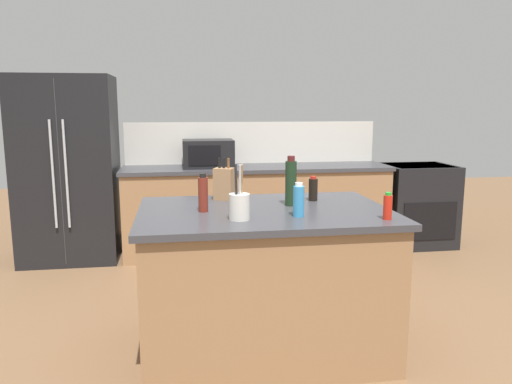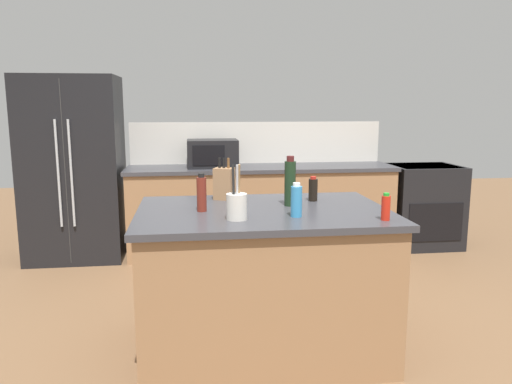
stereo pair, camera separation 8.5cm
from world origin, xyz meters
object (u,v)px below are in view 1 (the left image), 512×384
object	(u,v)px
refrigerator	(68,169)
microwave	(208,154)
wine_bottle	(291,182)
range_oven	(417,204)
vinegar_bottle	(203,194)
dish_soap_bottle	(299,201)
soy_sauce_bottle	(313,189)
hot_sauce_bottle	(388,207)
utensil_crock	(239,206)
knife_block	(224,183)

from	to	relation	value
refrigerator	microwave	xyz separation A→B (m)	(1.42, -0.05, 0.15)
microwave	wine_bottle	bearing A→B (deg)	-78.92
range_oven	wine_bottle	distance (m)	2.94
refrigerator	microwave	size ratio (longest dim) A/B	3.57
vinegar_bottle	dish_soap_bottle	size ratio (longest dim) A/B	1.17
soy_sauce_bottle	hot_sauce_bottle	distance (m)	0.68
vinegar_bottle	hot_sauce_bottle	xyz separation A→B (m)	(1.04, -0.38, -0.04)
range_oven	hot_sauce_bottle	world-z (taller)	hot_sauce_bottle
refrigerator	soy_sauce_bottle	world-z (taller)	refrigerator
refrigerator	utensil_crock	bearing A→B (deg)	-59.88
range_oven	hot_sauce_bottle	bearing A→B (deg)	-120.08
microwave	vinegar_bottle	distance (m)	2.21
knife_block	dish_soap_bottle	size ratio (longest dim) A/B	1.43
microwave	hot_sauce_bottle	bearing A→B (deg)	-71.34
vinegar_bottle	wine_bottle	xyz separation A→B (m)	(0.57, 0.10, 0.04)
refrigerator	wine_bottle	size ratio (longest dim) A/B	5.77
dish_soap_bottle	microwave	bearing A→B (deg)	99.00
soy_sauce_bottle	microwave	bearing A→B (deg)	107.00
range_oven	knife_block	xyz separation A→B (m)	(-2.37, -1.83, 0.59)
dish_soap_bottle	wine_bottle	bearing A→B (deg)	85.37
microwave	vinegar_bottle	xyz separation A→B (m)	(-0.16, -2.21, -0.03)
microwave	vinegar_bottle	world-z (taller)	microwave
knife_block	soy_sauce_bottle	distance (m)	0.61
refrigerator	knife_block	world-z (taller)	refrigerator
hot_sauce_bottle	knife_block	bearing A→B (deg)	139.16
refrigerator	range_oven	world-z (taller)	refrigerator
microwave	vinegar_bottle	size ratio (longest dim) A/B	2.21
range_oven	soy_sauce_bottle	distance (m)	2.70
utensil_crock	knife_block	bearing A→B (deg)	92.68
soy_sauce_bottle	wine_bottle	world-z (taller)	wine_bottle
soy_sauce_bottle	utensil_crock	bearing A→B (deg)	-139.08
range_oven	knife_block	bearing A→B (deg)	-142.28
refrigerator	microwave	world-z (taller)	refrigerator
microwave	dish_soap_bottle	xyz separation A→B (m)	(0.39, -2.43, -0.05)
knife_block	hot_sauce_bottle	bearing A→B (deg)	-16.38
vinegar_bottle	wine_bottle	distance (m)	0.59
utensil_crock	hot_sauce_bottle	size ratio (longest dim) A/B	2.03
refrigerator	soy_sauce_bottle	distance (m)	2.86
microwave	utensil_crock	distance (m)	2.46
refrigerator	knife_block	distance (m)	2.36
knife_block	utensil_crock	size ratio (longest dim) A/B	0.91
microwave	utensil_crock	bearing A→B (deg)	-89.28
knife_block	wine_bottle	size ratio (longest dim) A/B	0.89
soy_sauce_bottle	wine_bottle	distance (m)	0.25
soy_sauce_bottle	hot_sauce_bottle	xyz separation A→B (m)	(0.27, -0.62, -0.01)
microwave	dish_soap_bottle	world-z (taller)	microwave
vinegar_bottle	soy_sauce_bottle	bearing A→B (deg)	17.69
soy_sauce_bottle	dish_soap_bottle	distance (m)	0.51
utensil_crock	dish_soap_bottle	distance (m)	0.36
wine_bottle	dish_soap_bottle	distance (m)	0.33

